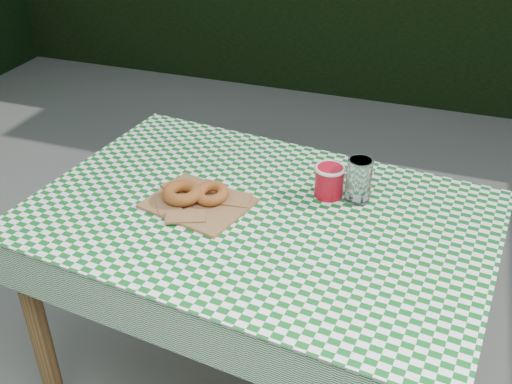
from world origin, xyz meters
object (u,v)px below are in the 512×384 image
table (258,314)px  paper_bag (198,202)px  drinking_glass (359,180)px  coffee_mug (329,181)px

table → paper_bag: paper_bag is taller
paper_bag → drinking_glass: size_ratio=2.10×
paper_bag → coffee_mug: coffee_mug is taller
coffee_mug → drinking_glass: bearing=-10.1°
paper_bag → coffee_mug: size_ratio=1.64×
drinking_glass → paper_bag: bearing=-157.5°
table → paper_bag: 0.43m
table → drinking_glass: bearing=38.6°
paper_bag → table: bearing=6.5°
table → coffee_mug: coffee_mug is taller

